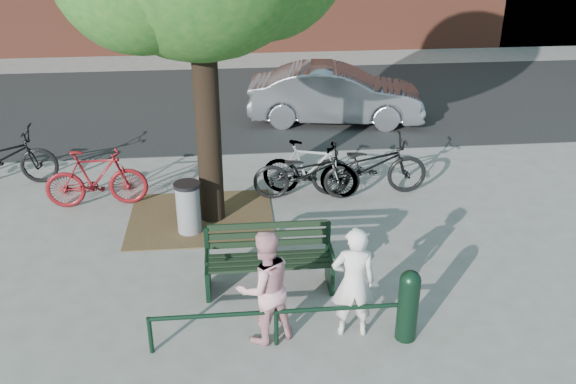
{
  "coord_description": "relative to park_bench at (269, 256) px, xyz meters",
  "views": [
    {
      "loc": [
        -0.46,
        -7.45,
        5.06
      ],
      "look_at": [
        0.35,
        1.0,
        1.0
      ],
      "focal_mm": 40.0,
      "sensor_mm": 36.0,
      "label": 1
    }
  ],
  "objects": [
    {
      "name": "person_right",
      "position": [
        -0.12,
        -1.13,
        0.26
      ],
      "size": [
        0.87,
        0.78,
        1.48
      ],
      "primitive_type": "imported",
      "rotation": [
        0.0,
        0.0,
        3.5
      ],
      "color": "pink",
      "rests_on": "ground"
    },
    {
      "name": "park_bench",
      "position": [
        0.0,
        0.0,
        0.0
      ],
      "size": [
        1.74,
        0.54,
        0.97
      ],
      "color": "black",
      "rests_on": "ground"
    },
    {
      "name": "ground",
      "position": [
        0.0,
        -0.08,
        -0.48
      ],
      "size": [
        90.0,
        90.0,
        0.0
      ],
      "primitive_type": "plane",
      "color": "gray",
      "rests_on": "ground"
    },
    {
      "name": "litter_bin",
      "position": [
        -1.17,
        1.68,
        -0.04
      ],
      "size": [
        0.42,
        0.42,
        0.86
      ],
      "color": "gray",
      "rests_on": "ground"
    },
    {
      "name": "parked_car",
      "position": [
        2.04,
        6.8,
        0.19
      ],
      "size": [
        4.21,
        2.01,
        1.33
      ],
      "primitive_type": "imported",
      "rotation": [
        0.0,
        0.0,
        1.42
      ],
      "color": "gray",
      "rests_on": "ground"
    },
    {
      "name": "bicycle_a",
      "position": [
        -4.7,
        3.87,
        0.06
      ],
      "size": [
        2.08,
        0.8,
        1.08
      ],
      "primitive_type": "imported",
      "rotation": [
        0.0,
        0.0,
        1.61
      ],
      "color": "black",
      "rests_on": "ground"
    },
    {
      "name": "dirt_pit",
      "position": [
        -1.0,
        2.12,
        -0.47
      ],
      "size": [
        2.4,
        2.0,
        0.02
      ],
      "primitive_type": "cube",
      "color": "brown",
      "rests_on": "ground"
    },
    {
      "name": "person_left",
      "position": [
        0.95,
        -1.13,
        0.26
      ],
      "size": [
        0.56,
        0.39,
        1.48
      ],
      "primitive_type": "imported",
      "rotation": [
        0.0,
        0.0,
        3.07
      ],
      "color": "silver",
      "rests_on": "ground"
    },
    {
      "name": "bicycle_c",
      "position": [
        0.86,
        2.74,
        0.02
      ],
      "size": [
        1.94,
        0.82,
        1.0
      ],
      "primitive_type": "imported",
      "rotation": [
        0.0,
        0.0,
        1.49
      ],
      "color": "black",
      "rests_on": "ground"
    },
    {
      "name": "guard_railing",
      "position": [
        0.0,
        -1.28,
        -0.08
      ],
      "size": [
        3.06,
        0.06,
        0.51
      ],
      "color": "black",
      "rests_on": "ground"
    },
    {
      "name": "bicycle_e",
      "position": [
        2.0,
        2.83,
        0.07
      ],
      "size": [
        2.1,
        0.75,
        1.1
      ],
      "primitive_type": "imported",
      "rotation": [
        0.0,
        0.0,
        1.56
      ],
      "color": "black",
      "rests_on": "ground"
    },
    {
      "name": "bicycle_d",
      "position": [
        0.93,
        2.84,
        0.04
      ],
      "size": [
        1.79,
        1.01,
        1.04
      ],
      "primitive_type": "imported",
      "rotation": [
        0.0,
        0.0,
        1.25
      ],
      "color": "gray",
      "rests_on": "ground"
    },
    {
      "name": "road",
      "position": [
        0.0,
        8.42,
        -0.47
      ],
      "size": [
        40.0,
        7.0,
        0.01
      ],
      "primitive_type": "cube",
      "color": "black",
      "rests_on": "ground"
    },
    {
      "name": "bicycle_b",
      "position": [
        -2.79,
        2.79,
        0.04
      ],
      "size": [
        1.76,
        0.57,
        1.04
      ],
      "primitive_type": "imported",
      "rotation": [
        0.0,
        0.0,
        1.62
      ],
      "color": "#610D11",
      "rests_on": "ground"
    },
    {
      "name": "bollard",
      "position": [
        1.6,
        -1.3,
        0.04
      ],
      "size": [
        0.26,
        0.26,
        0.97
      ],
      "color": "black",
      "rests_on": "ground"
    }
  ]
}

